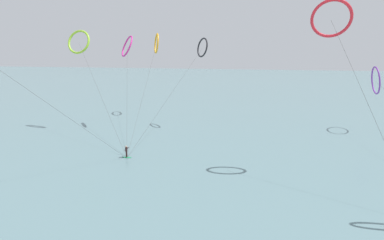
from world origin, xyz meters
name	(u,v)px	position (x,y,z in m)	size (l,w,h in m)	color
sea_water	(232,87)	(0.00, 108.03, 0.04)	(400.00, 200.00, 0.08)	slate
surfer_emerald	(126,152)	(-10.58, 31.02, 0.82)	(1.40, 0.59, 1.70)	#199351
kite_charcoal	(202,48)	(-3.03, 49.53, 14.73)	(9.02, 20.27, 16.54)	black
kite_magenta	(127,46)	(-16.64, 47.54, 14.97)	(8.13, 18.80, 16.95)	#CC288E
kite_violet	(376,81)	(27.33, 51.69, 9.16)	(1.68, 41.89, 11.64)	purple
kite_lime	(79,42)	(-24.67, 44.97, 15.72)	(16.43, 15.17, 17.89)	#8CC62D
kite_amber	(156,44)	(-14.43, 58.47, 15.62)	(5.18, 29.66, 17.84)	orange
kite_crimson	(331,19)	(13.83, 31.22, 17.71)	(8.70, 11.68, 19.75)	red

